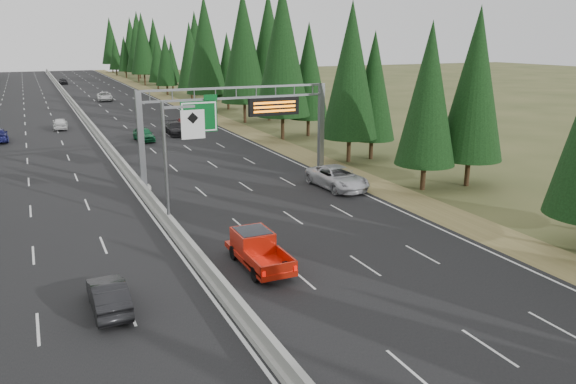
# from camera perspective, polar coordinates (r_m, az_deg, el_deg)

# --- Properties ---
(road) EXTENTS (32.00, 260.00, 0.08)m
(road) POSITION_cam_1_polar(r_m,az_deg,el_deg) (89.99, -20.06, 7.06)
(road) COLOR black
(road) RESTS_ON ground
(shoulder_right) EXTENTS (3.60, 260.00, 0.06)m
(shoulder_right) POSITION_cam_1_polar(r_m,az_deg,el_deg) (93.15, -9.03, 8.05)
(shoulder_right) COLOR olive
(shoulder_right) RESTS_ON ground
(median_barrier) EXTENTS (0.70, 260.00, 0.85)m
(median_barrier) POSITION_cam_1_polar(r_m,az_deg,el_deg) (89.94, -20.08, 7.30)
(median_barrier) COLOR gray
(median_barrier) RESTS_ON road
(sign_gantry) EXTENTS (16.75, 0.98, 7.80)m
(sign_gantry) POSITION_cam_1_polar(r_m,az_deg,el_deg) (47.17, -4.44, 7.48)
(sign_gantry) COLOR slate
(sign_gantry) RESTS_ON road
(hov_sign_pole) EXTENTS (2.80, 0.50, 8.00)m
(hov_sign_pole) POSITION_cam_1_polar(r_m,az_deg,el_deg) (35.51, -11.43, 3.68)
(hov_sign_pole) COLOR slate
(hov_sign_pole) RESTS_ON road
(tree_row_right) EXTENTS (12.01, 244.38, 18.99)m
(tree_row_right) POSITION_cam_1_polar(r_m,az_deg,el_deg) (90.30, -6.08, 13.83)
(tree_row_right) COLOR black
(tree_row_right) RESTS_ON ground
(silver_minivan) EXTENTS (3.18, 6.38, 1.74)m
(silver_minivan) POSITION_cam_1_polar(r_m,az_deg,el_deg) (45.01, 5.04, 1.48)
(silver_minivan) COLOR silver
(silver_minivan) RESTS_ON road
(red_pickup) EXTENTS (1.95, 5.46, 1.78)m
(red_pickup) POSITION_cam_1_polar(r_m,az_deg,el_deg) (29.94, -3.30, -5.57)
(red_pickup) COLOR black
(red_pickup) RESTS_ON road
(car_ahead_green) EXTENTS (2.08, 4.66, 1.56)m
(car_ahead_green) POSITION_cam_1_polar(r_m,az_deg,el_deg) (67.68, -14.44, 5.70)
(car_ahead_green) COLOR #166236
(car_ahead_green) RESTS_ON road
(car_ahead_dkred) EXTENTS (1.80, 4.15, 1.33)m
(car_ahead_dkred) POSITION_cam_1_polar(r_m,az_deg,el_deg) (75.52, -10.42, 6.83)
(car_ahead_dkred) COLOR #5F0D10
(car_ahead_dkred) RESTS_ON road
(car_ahead_dkgrey) EXTENTS (2.20, 5.32, 1.54)m
(car_ahead_dkgrey) POSITION_cam_1_polar(r_m,az_deg,el_deg) (71.19, -11.37, 6.35)
(car_ahead_dkgrey) COLOR black
(car_ahead_dkgrey) RESTS_ON road
(car_ahead_white) EXTENTS (3.09, 5.96, 1.60)m
(car_ahead_white) POSITION_cam_1_polar(r_m,az_deg,el_deg) (113.18, -18.13, 9.21)
(car_ahead_white) COLOR white
(car_ahead_white) RESTS_ON road
(car_ahead_far) EXTENTS (1.98, 4.64, 1.56)m
(car_ahead_far) POSITION_cam_1_polar(r_m,az_deg,el_deg) (156.63, -21.88, 10.42)
(car_ahead_far) COLOR black
(car_ahead_far) RESTS_ON road
(car_onc_near) EXTENTS (1.55, 4.29, 1.41)m
(car_onc_near) POSITION_cam_1_polar(r_m,az_deg,el_deg) (26.44, -17.78, -9.96)
(car_onc_near) COLOR black
(car_onc_near) RESTS_ON road
(car_onc_white) EXTENTS (2.09, 4.51, 1.49)m
(car_onc_white) POSITION_cam_1_polar(r_m,az_deg,el_deg) (79.68, -22.13, 6.45)
(car_onc_white) COLOR white
(car_onc_white) RESTS_ON road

